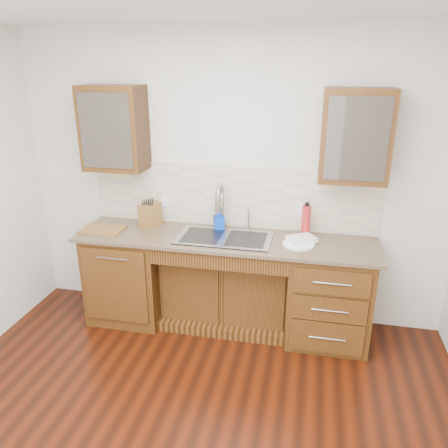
% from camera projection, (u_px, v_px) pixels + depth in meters
% --- Properties ---
extents(ground, '(4.00, 3.50, 0.10)m').
position_uv_depth(ground, '(181.00, 448.00, 2.93)').
color(ground, '#3D1204').
extents(wall_back, '(4.00, 0.10, 2.70)m').
position_uv_depth(wall_back, '(233.00, 180.00, 4.09)').
color(wall_back, silver).
rests_on(wall_back, ground).
extents(base_cabinet_left, '(0.70, 0.62, 0.88)m').
position_uv_depth(base_cabinet_left, '(130.00, 274.00, 4.27)').
color(base_cabinet_left, '#593014').
rests_on(base_cabinet_left, ground).
extents(base_cabinet_center, '(1.20, 0.44, 0.70)m').
position_uv_depth(base_cabinet_center, '(227.00, 287.00, 4.20)').
color(base_cabinet_center, '#593014').
rests_on(base_cabinet_center, ground).
extents(base_cabinet_right, '(0.70, 0.62, 0.88)m').
position_uv_depth(base_cabinet_right, '(329.00, 294.00, 3.90)').
color(base_cabinet_right, '#593014').
rests_on(base_cabinet_right, ground).
extents(countertop, '(2.70, 0.65, 0.03)m').
position_uv_depth(countertop, '(225.00, 239.00, 3.91)').
color(countertop, '#84705B').
rests_on(countertop, base_cabinet_left).
extents(backsplash, '(2.70, 0.02, 0.59)m').
position_uv_depth(backsplash, '(231.00, 196.00, 4.09)').
color(backsplash, beige).
rests_on(backsplash, wall_back).
extents(sink, '(0.84, 0.46, 0.19)m').
position_uv_depth(sink, '(224.00, 247.00, 3.92)').
color(sink, '#9E9EA5').
rests_on(sink, countertop).
extents(faucet, '(0.04, 0.04, 0.40)m').
position_uv_depth(faucet, '(222.00, 209.00, 4.05)').
color(faucet, '#999993').
rests_on(faucet, countertop).
extents(filter_tap, '(0.02, 0.02, 0.24)m').
position_uv_depth(filter_tap, '(249.00, 218.00, 4.03)').
color(filter_tap, '#999993').
rests_on(filter_tap, countertop).
extents(upper_cabinet_left, '(0.55, 0.34, 0.75)m').
position_uv_depth(upper_cabinet_left, '(114.00, 128.00, 3.93)').
color(upper_cabinet_left, '#593014').
rests_on(upper_cabinet_left, wall_back).
extents(upper_cabinet_right, '(0.55, 0.34, 0.75)m').
position_uv_depth(upper_cabinet_right, '(356.00, 136.00, 3.52)').
color(upper_cabinet_right, '#593014').
rests_on(upper_cabinet_right, wall_back).
extents(outlet_left, '(0.08, 0.01, 0.12)m').
position_uv_depth(outlet_left, '(165.00, 201.00, 4.23)').
color(outlet_left, white).
rests_on(outlet_left, backsplash).
extents(outlet_right, '(0.08, 0.01, 0.12)m').
position_uv_depth(outlet_right, '(301.00, 210.00, 3.98)').
color(outlet_right, white).
rests_on(outlet_right, backsplash).
extents(soap_bottle, '(0.12, 0.12, 0.20)m').
position_uv_depth(soap_bottle, '(219.00, 219.00, 4.07)').
color(soap_bottle, '#0741E9').
rests_on(soap_bottle, countertop).
extents(water_bottle, '(0.08, 0.08, 0.29)m').
position_uv_depth(water_bottle, '(306.00, 221.00, 3.89)').
color(water_bottle, '#B22221').
rests_on(water_bottle, countertop).
extents(plate, '(0.35, 0.35, 0.02)m').
position_uv_depth(plate, '(298.00, 244.00, 3.75)').
color(plate, white).
rests_on(plate, countertop).
extents(dish_towel, '(0.29, 0.27, 0.04)m').
position_uv_depth(dish_towel, '(302.00, 239.00, 3.79)').
color(dish_towel, white).
rests_on(dish_towel, plate).
extents(knife_block, '(0.19, 0.24, 0.23)m').
position_uv_depth(knife_block, '(150.00, 215.00, 4.14)').
color(knife_block, '#AA5A2C').
rests_on(knife_block, countertop).
extents(cutting_board, '(0.39, 0.27, 0.02)m').
position_uv_depth(cutting_board, '(102.00, 230.00, 4.07)').
color(cutting_board, olive).
rests_on(cutting_board, countertop).
extents(cup_left_a, '(0.15, 0.15, 0.10)m').
position_uv_depth(cup_left_a, '(109.00, 134.00, 3.96)').
color(cup_left_a, white).
rests_on(cup_left_a, upper_cabinet_left).
extents(cup_left_b, '(0.10, 0.10, 0.09)m').
position_uv_depth(cup_left_b, '(128.00, 135.00, 3.93)').
color(cup_left_b, white).
rests_on(cup_left_b, upper_cabinet_left).
extents(cup_right_a, '(0.14, 0.14, 0.10)m').
position_uv_depth(cup_right_a, '(339.00, 142.00, 3.57)').
color(cup_right_a, silver).
rests_on(cup_right_a, upper_cabinet_right).
extents(cup_right_b, '(0.10, 0.10, 0.09)m').
position_uv_depth(cup_right_b, '(365.00, 143.00, 3.53)').
color(cup_right_b, white).
rests_on(cup_right_b, upper_cabinet_right).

